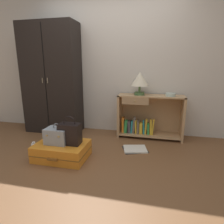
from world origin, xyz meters
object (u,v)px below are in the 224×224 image
object	(u,v)px
bottle	(34,148)
wardrobe	(52,79)
open_book_on_floor	(135,149)
bookshelf	(147,117)
table_lamp	(140,80)
bowl	(171,95)
train_case	(57,135)
handbag	(70,134)
suitcase_large	(62,151)

from	to	relation	value
bottle	wardrobe	bearing A→B (deg)	101.64
open_book_on_floor	bookshelf	bearing A→B (deg)	76.76
bottle	table_lamp	bearing A→B (deg)	35.48
bowl	train_case	distance (m)	1.91
table_lamp	train_case	xyz separation A→B (m)	(-1.01, -1.08, -0.69)
open_book_on_floor	table_lamp	bearing A→B (deg)	91.04
bowl	handbag	xyz separation A→B (m)	(-1.34, -1.04, -0.42)
train_case	bottle	world-z (taller)	train_case
table_lamp	suitcase_large	world-z (taller)	table_lamp
bookshelf	table_lamp	xyz separation A→B (m)	(-0.15, -0.02, 0.65)
bowl	open_book_on_floor	world-z (taller)	bowl
wardrobe	handbag	world-z (taller)	wardrobe
bookshelf	open_book_on_floor	distance (m)	0.72
train_case	handbag	bearing A→B (deg)	3.77
train_case	table_lamp	bearing A→B (deg)	46.87
train_case	handbag	distance (m)	0.19
bowl	bookshelf	bearing A→B (deg)	171.99
bookshelf	suitcase_large	size ratio (longest dim) A/B	1.60
handbag	table_lamp	bearing A→B (deg)	52.21
table_lamp	open_book_on_floor	distance (m)	1.17
bottle	train_case	bearing A→B (deg)	-7.30
train_case	handbag	world-z (taller)	handbag
bowl	suitcase_large	bearing A→B (deg)	-144.48
table_lamp	bottle	bearing A→B (deg)	-144.52
bookshelf	bowl	distance (m)	0.56
handbag	bottle	bearing A→B (deg)	176.01
wardrobe	suitcase_large	xyz separation A→B (m)	(0.69, -1.05, -0.89)
train_case	bookshelf	bearing A→B (deg)	43.39
handbag	open_book_on_floor	world-z (taller)	handbag
table_lamp	bottle	xyz separation A→B (m)	(-1.43, -1.02, -0.94)
wardrobe	bowl	xyz separation A→B (m)	(2.15, 0.00, -0.22)
bowl	train_case	xyz separation A→B (m)	(-1.53, -1.05, -0.46)
wardrobe	table_lamp	world-z (taller)	wardrobe
bookshelf	handbag	world-z (taller)	bookshelf
wardrobe	train_case	world-z (taller)	wardrobe
wardrobe	open_book_on_floor	size ratio (longest dim) A/B	4.52
wardrobe	handbag	bearing A→B (deg)	-51.84
bookshelf	open_book_on_floor	bearing A→B (deg)	-103.24
suitcase_large	handbag	world-z (taller)	handbag
open_book_on_floor	bottle	bearing A→B (deg)	-163.19
wardrobe	handbag	xyz separation A→B (m)	(0.81, -1.03, -0.64)
wardrobe	train_case	size ratio (longest dim) A/B	6.52
bookshelf	bowl	xyz separation A→B (m)	(0.36, -0.05, 0.42)
wardrobe	train_case	xyz separation A→B (m)	(0.63, -1.05, -0.67)
bookshelf	suitcase_large	bearing A→B (deg)	-135.16
suitcase_large	handbag	size ratio (longest dim) A/B	1.81
bookshelf	open_book_on_floor	size ratio (longest dim) A/B	2.54
bowl	train_case	size ratio (longest dim) A/B	0.52
table_lamp	open_book_on_floor	xyz separation A→B (m)	(0.01, -0.59, -1.01)
table_lamp	suitcase_large	xyz separation A→B (m)	(-0.95, -1.08, -0.91)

